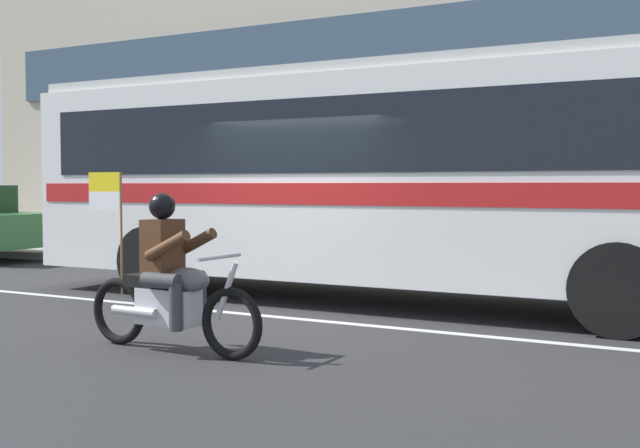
# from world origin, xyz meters

# --- Properties ---
(ground_plane) EXTENTS (60.00, 60.00, 0.00)m
(ground_plane) POSITION_xyz_m (0.00, 0.00, 0.00)
(ground_plane) COLOR #2B2B2D
(sidewalk_curb) EXTENTS (28.00, 3.80, 0.15)m
(sidewalk_curb) POSITION_xyz_m (0.00, 5.10, 0.07)
(sidewalk_curb) COLOR #A39E93
(sidewalk_curb) RESTS_ON ground_plane
(lane_center_stripe) EXTENTS (26.60, 0.14, 0.01)m
(lane_center_stripe) POSITION_xyz_m (0.00, -0.60, 0.00)
(lane_center_stripe) COLOR silver
(lane_center_stripe) RESTS_ON ground_plane
(transit_bus) EXTENTS (11.07, 2.65, 3.22)m
(transit_bus) POSITION_xyz_m (0.97, 1.19, 1.88)
(transit_bus) COLOR white
(transit_bus) RESTS_ON ground_plane
(motorcycle_with_rider) EXTENTS (2.20, 0.64, 1.78)m
(motorcycle_with_rider) POSITION_xyz_m (0.23, -2.82, 0.67)
(motorcycle_with_rider) COLOR black
(motorcycle_with_rider) RESTS_ON ground_plane
(fire_hydrant) EXTENTS (0.22, 0.30, 0.75)m
(fire_hydrant) POSITION_xyz_m (-3.80, 3.96, 0.52)
(fire_hydrant) COLOR red
(fire_hydrant) RESTS_ON sidewalk_curb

